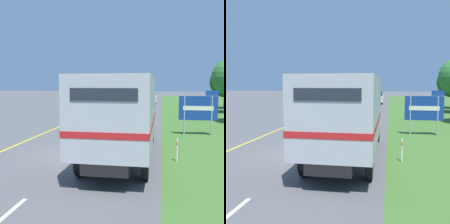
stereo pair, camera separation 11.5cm
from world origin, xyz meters
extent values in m
plane|color=#515154|center=(0.00, 0.00, 0.00)|extent=(200.00, 200.00, 0.00)
cube|color=yellow|center=(-3.70, 21.32, 0.00)|extent=(0.12, 76.42, 0.01)
cube|color=white|center=(0.00, 0.35, 0.00)|extent=(0.12, 2.60, 0.01)
cube|color=white|center=(0.00, 6.95, 0.00)|extent=(0.12, 2.60, 0.01)
cube|color=white|center=(0.00, 13.55, 0.00)|extent=(0.12, 2.60, 0.01)
cube|color=white|center=(0.00, 20.15, 0.00)|extent=(0.12, 2.60, 0.01)
cube|color=white|center=(0.00, 26.75, 0.00)|extent=(0.12, 2.60, 0.01)
cylinder|color=black|center=(0.96, 3.57, 0.50)|extent=(0.22, 1.00, 1.00)
cylinder|color=black|center=(3.18, 3.57, 0.50)|extent=(0.22, 1.00, 1.00)
cylinder|color=black|center=(0.96, -2.81, 0.50)|extent=(0.22, 1.00, 1.00)
cylinder|color=black|center=(3.18, -2.81, 0.50)|extent=(0.22, 1.00, 1.00)
cube|color=black|center=(2.07, 0.00, 0.68)|extent=(1.42, 8.50, 0.36)
cube|color=#B7B7BC|center=(2.07, -1.05, 2.16)|extent=(2.58, 6.40, 2.60)
cube|color=red|center=(2.07, -1.05, 1.71)|extent=(2.60, 6.42, 0.20)
cube|color=#232833|center=(2.07, -4.26, 2.88)|extent=(1.94, 0.03, 0.36)
cube|color=#B7B7BC|center=(2.07, 3.20, 1.81)|extent=(2.48, 2.10, 1.90)
cube|color=#283342|center=(2.07, 4.26, 2.05)|extent=(2.20, 0.03, 0.85)
cylinder|color=black|center=(-2.60, 15.68, 0.33)|extent=(0.16, 0.66, 0.66)
cylinder|color=black|center=(-1.12, 15.68, 0.33)|extent=(0.16, 0.66, 0.66)
cylinder|color=black|center=(-2.60, 13.01, 0.33)|extent=(0.16, 0.66, 0.66)
cylinder|color=black|center=(-1.12, 13.01, 0.33)|extent=(0.16, 0.66, 0.66)
cube|color=white|center=(-1.86, 14.35, 0.78)|extent=(1.80, 4.32, 0.90)
cube|color=#282D38|center=(-1.86, 14.17, 1.61)|extent=(1.55, 2.37, 0.77)
cube|color=red|center=(-2.49, 12.18, 0.94)|extent=(0.20, 0.03, 0.14)
cube|color=red|center=(-1.23, 12.18, 0.94)|extent=(0.20, 0.03, 0.14)
cylinder|color=black|center=(1.22, 33.31, 0.33)|extent=(0.16, 0.66, 0.66)
cylinder|color=black|center=(2.69, 33.31, 0.33)|extent=(0.16, 0.66, 0.66)
cylinder|color=black|center=(1.22, 30.81, 0.33)|extent=(0.16, 0.66, 0.66)
cylinder|color=black|center=(2.69, 30.81, 0.33)|extent=(0.16, 0.66, 0.66)
cube|color=white|center=(1.96, 32.06, 0.77)|extent=(1.80, 4.03, 0.88)
cube|color=#282D38|center=(1.96, 31.90, 1.58)|extent=(1.55, 2.22, 0.74)
cube|color=red|center=(1.33, 30.03, 0.92)|extent=(0.20, 0.03, 0.14)
cube|color=red|center=(2.59, 30.03, 0.92)|extent=(0.20, 0.03, 0.14)
cylinder|color=black|center=(-2.58, 50.82, 0.33)|extent=(0.16, 0.66, 0.66)
cylinder|color=black|center=(-1.10, 50.82, 0.33)|extent=(0.16, 0.66, 0.66)
cylinder|color=black|center=(-2.58, 48.24, 0.33)|extent=(0.16, 0.66, 0.66)
cylinder|color=black|center=(-1.10, 48.24, 0.33)|extent=(0.16, 0.66, 0.66)
cube|color=red|center=(-1.84, 49.53, 0.76)|extent=(1.80, 4.15, 0.87)
cube|color=#282D38|center=(-1.84, 49.37, 1.56)|extent=(1.55, 2.28, 0.74)
cube|color=red|center=(-2.47, 47.45, 0.91)|extent=(0.20, 0.03, 0.14)
cube|color=red|center=(-1.21, 47.45, 0.91)|extent=(0.20, 0.03, 0.14)
cylinder|color=#9E9EA3|center=(5.08, 5.85, 1.21)|extent=(0.09, 0.09, 2.41)
cylinder|color=#9E9EA3|center=(6.70, 5.85, 1.21)|extent=(0.09, 0.09, 2.41)
cube|color=navy|center=(5.89, 5.85, 1.67)|extent=(2.31, 0.06, 1.49)
cube|color=navy|center=(6.68, 5.85, 2.59)|extent=(0.74, 0.06, 0.32)
cube|color=silver|center=(5.89, 5.81, 1.67)|extent=(1.80, 0.02, 0.27)
cylinder|color=white|center=(4.33, -0.41, 0.47)|extent=(0.07, 0.07, 0.95)
cylinder|color=orange|center=(4.33, -0.41, 0.74)|extent=(0.08, 0.08, 0.10)
camera|label=1|loc=(3.67, -11.90, 3.19)|focal=45.00mm
camera|label=2|loc=(3.78, -11.88, 3.19)|focal=45.00mm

